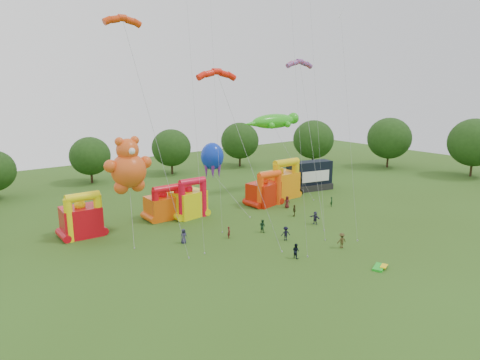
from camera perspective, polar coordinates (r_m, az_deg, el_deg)
ground at (r=46.02m, az=17.03°, el=-12.16°), size 160.00×160.00×0.00m
tree_ring at (r=43.23m, az=15.96°, el=-4.83°), size 125.36×127.48×12.07m
bouncy_castle_0 at (r=57.70m, az=-20.37°, el=-4.89°), size 4.85×3.99×5.91m
bouncy_castle_1 at (r=62.08m, az=-10.17°, el=-3.33°), size 4.44×3.58×5.12m
bouncy_castle_2 at (r=62.44m, az=-6.80°, el=-2.85°), size 5.00×4.26×5.91m
bouncy_castle_3 at (r=68.16m, az=3.30°, el=-1.55°), size 5.43×4.74×5.61m
bouncy_castle_4 at (r=72.55m, az=5.44°, el=-0.35°), size 5.53×4.46×6.84m
stage_trailer at (r=78.59m, az=9.25°, el=0.53°), size 8.74×4.79×5.28m
teddy_bear_kite at (r=54.91m, az=-14.49°, el=-0.72°), size 6.24×7.72×12.65m
gecko_kite at (r=73.81m, az=6.19°, el=4.31°), size 12.27×10.77×13.97m
octopus_kite at (r=67.12m, az=-3.26°, el=1.99°), size 3.62×11.35×10.01m
parafoil_kites at (r=52.34m, az=2.72°, el=4.31°), size 31.53×12.15×26.32m
diamond_kites at (r=51.99m, az=3.88°, el=9.78°), size 19.81×19.11×43.78m
folded_kite_bundle at (r=48.00m, az=18.13°, el=-10.99°), size 2.23×1.70×0.31m
spectator_0 at (r=52.61m, az=-7.53°, el=-7.42°), size 0.91×0.61×1.82m
spectator_1 at (r=53.87m, az=-1.48°, el=-6.99°), size 0.65×0.65×1.52m
spectator_2 at (r=56.00m, az=3.00°, el=-6.13°), size 0.80×0.94×1.70m
spectator_3 at (r=53.41m, az=6.10°, el=-7.10°), size 1.31×1.07×1.77m
spectator_4 at (r=62.95m, az=7.25°, el=-4.05°), size 1.01×1.03×1.74m
spectator_5 at (r=59.84m, az=9.98°, el=-5.00°), size 0.77×1.75×1.82m
spectator_6 at (r=66.97m, az=6.30°, el=-2.94°), size 1.07×0.89×1.87m
spectator_7 at (r=68.91m, az=12.11°, el=-2.84°), size 0.64×0.67×1.55m
spectator_8 at (r=48.33m, az=7.45°, el=-9.35°), size 0.67×0.85×1.70m
spectator_9 at (r=52.12m, az=13.40°, el=-7.85°), size 1.32×0.94×1.85m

